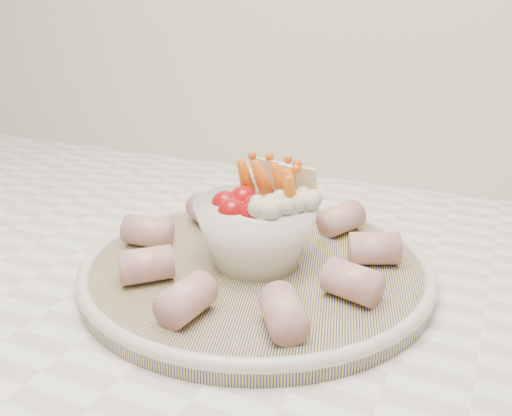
% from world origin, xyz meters
% --- Properties ---
extents(serving_platter, '(0.41, 0.41, 0.02)m').
position_xyz_m(serving_platter, '(0.02, 1.42, 0.93)').
color(serving_platter, navy).
rests_on(serving_platter, kitchen_counter).
extents(veggie_bowl, '(0.11, 0.11, 0.10)m').
position_xyz_m(veggie_bowl, '(0.03, 1.42, 0.97)').
color(veggie_bowl, white).
rests_on(veggie_bowl, serving_platter).
extents(cured_meat_rolls, '(0.27, 0.27, 0.03)m').
position_xyz_m(cured_meat_rolls, '(0.02, 1.42, 0.95)').
color(cured_meat_rolls, '#AE4F59').
rests_on(cured_meat_rolls, serving_platter).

